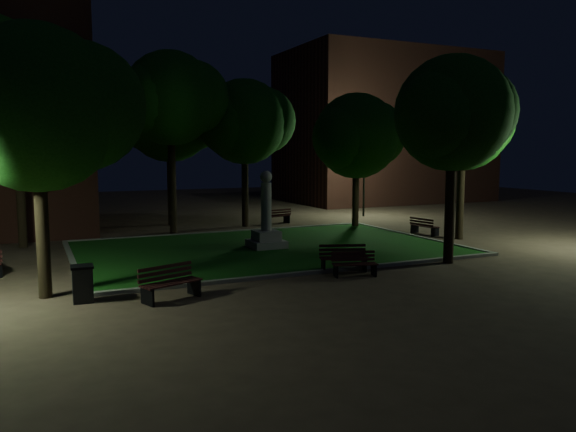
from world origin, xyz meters
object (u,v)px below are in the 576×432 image
Objects in this scene: bench_near_left at (343,259)px; bench_right_side at (424,227)px; bench_far_side at (278,217)px; bench_near_right at (354,265)px; bench_west_near at (170,284)px; trash_bin at (83,283)px; monument at (266,226)px.

bench_right_side is (7.83, 5.61, -0.03)m from bench_near_left.
bench_right_side is at bearing 111.52° from bench_far_side.
bench_near_right is at bearing 62.94° from bench_far_side.
bench_west_near is 2.33m from trash_bin.
trash_bin reaches higher than bench_near_right.
bench_west_near reaches higher than bench_near_right.
monument is 8.40m from bench_west_near.
monument is 1.76× the size of bench_west_near.
bench_far_side reaches higher than bench_right_side.
monument is 5.99m from bench_near_right.
trash_bin reaches higher than bench_far_side.
monument reaches higher than bench_west_near.
trash_bin is at bearing -144.01° from monument.
bench_west_near is at bearing 41.91° from bench_far_side.
bench_far_side is 1.62× the size of trash_bin.
bench_near_left is (0.76, -5.07, -0.54)m from monument.
monument is 9.53m from trash_bin.
trash_bin is at bearing 141.15° from bench_west_near.
bench_near_left reaches higher than bench_far_side.
bench_near_left is 6.38m from bench_west_near.
bench_right_side is 0.97× the size of bench_far_side.
trash_bin reaches higher than bench_west_near.
bench_far_side is 17.27m from trash_bin.
bench_right_side is at bearing 54.72° from bench_near_left.
bench_west_near is at bearing 107.22° from bench_right_side.
bench_near_right is at bearing -83.49° from monument.
bench_far_side is (9.23, 13.66, -0.04)m from bench_west_near.
bench_far_side is at bearing 95.58° from bench_near_left.
bench_right_side is at bearing 55.70° from bench_near_right.
bench_near_left is at bearing 100.85° from bench_near_right.
bench_west_near is at bearing -149.48° from bench_near_left.
bench_near_right is (0.68, -5.92, -0.58)m from monument.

